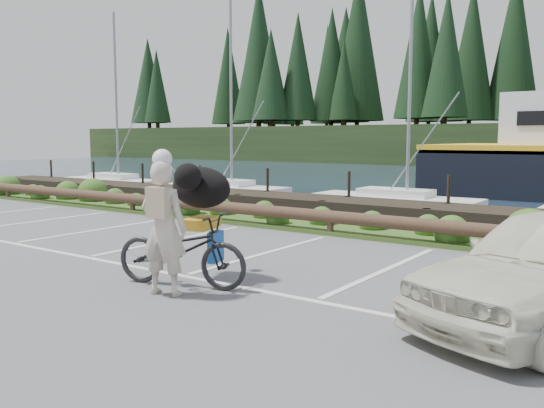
{
  "coord_description": "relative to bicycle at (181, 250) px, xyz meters",
  "views": [
    {
      "loc": [
        6.73,
        -7.26,
        2.32
      ],
      "look_at": [
        0.59,
        1.37,
        1.1
      ],
      "focal_mm": 38.0,
      "sensor_mm": 36.0,
      "label": 1
    }
  ],
  "objects": [
    {
      "name": "log_rail",
      "position": [
        -0.45,
        5.48,
        -0.58
      ],
      "size": [
        32.0,
        0.3,
        0.6
      ],
      "primitive_type": null,
      "color": "#443021",
      "rests_on": "ground"
    },
    {
      "name": "ground",
      "position": [
        -0.45,
        0.88,
        -0.58
      ],
      "size": [
        72.0,
        72.0,
        0.0
      ],
      "primitive_type": "plane",
      "color": "#515154"
    },
    {
      "name": "bicycle",
      "position": [
        0.0,
        0.0,
        0.0
      ],
      "size": [
        2.33,
        1.34,
        1.16
      ],
      "primitive_type": "imported",
      "rotation": [
        0.0,
        0.0,
        1.85
      ],
      "color": "black",
      "rests_on": "ground"
    },
    {
      "name": "vegetation_strip",
      "position": [
        -0.45,
        6.18,
        -0.53
      ],
      "size": [
        34.0,
        1.6,
        0.1
      ],
      "primitive_type": "cube",
      "color": "#3D5B21",
      "rests_on": "ground"
    },
    {
      "name": "dog",
      "position": [
        -0.19,
        0.68,
        0.92
      ],
      "size": [
        0.88,
        1.3,
        0.69
      ],
      "primitive_type": "ellipsoid",
      "rotation": [
        0.0,
        0.0,
        1.85
      ],
      "color": "black",
      "rests_on": "bicycle"
    },
    {
      "name": "cyclist",
      "position": [
        0.14,
        -0.5,
        0.42
      ],
      "size": [
        0.83,
        0.66,
        2.0
      ],
      "primitive_type": "imported",
      "rotation": [
        0.0,
        0.0,
        3.42
      ],
      "color": "beige",
      "rests_on": "ground"
    }
  ]
}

